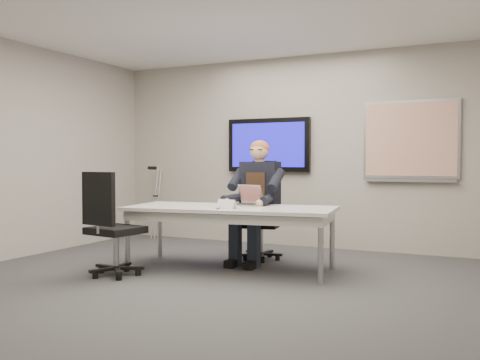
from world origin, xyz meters
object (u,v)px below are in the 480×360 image
at_px(office_chair_far, 262,234).
at_px(seated_person, 254,213).
at_px(conference_table, 231,214).
at_px(laptop, 248,200).
at_px(office_chair_near, 112,244).

xyz_separation_m(office_chair_far, seated_person, (0.01, -0.27, 0.29)).
xyz_separation_m(conference_table, office_chair_far, (0.05, 0.79, -0.33)).
bearing_deg(seated_person, laptop, -84.39).
bearing_deg(conference_table, laptop, 59.73).
relative_size(conference_table, office_chair_near, 2.18).
distance_m(conference_table, office_chair_near, 1.36).
height_order(conference_table, office_chair_near, office_chair_near).
distance_m(office_chair_far, laptop, 0.72).
bearing_deg(office_chair_far, laptop, -94.70).
xyz_separation_m(seated_person, laptop, (0.04, -0.27, 0.18)).
bearing_deg(office_chair_far, conference_table, -103.70).
bearing_deg(conference_table, seated_person, 75.36).
height_order(conference_table, seated_person, seated_person).
xyz_separation_m(conference_table, office_chair_near, (-1.00, -0.87, -0.29)).
height_order(conference_table, laptop, laptop).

